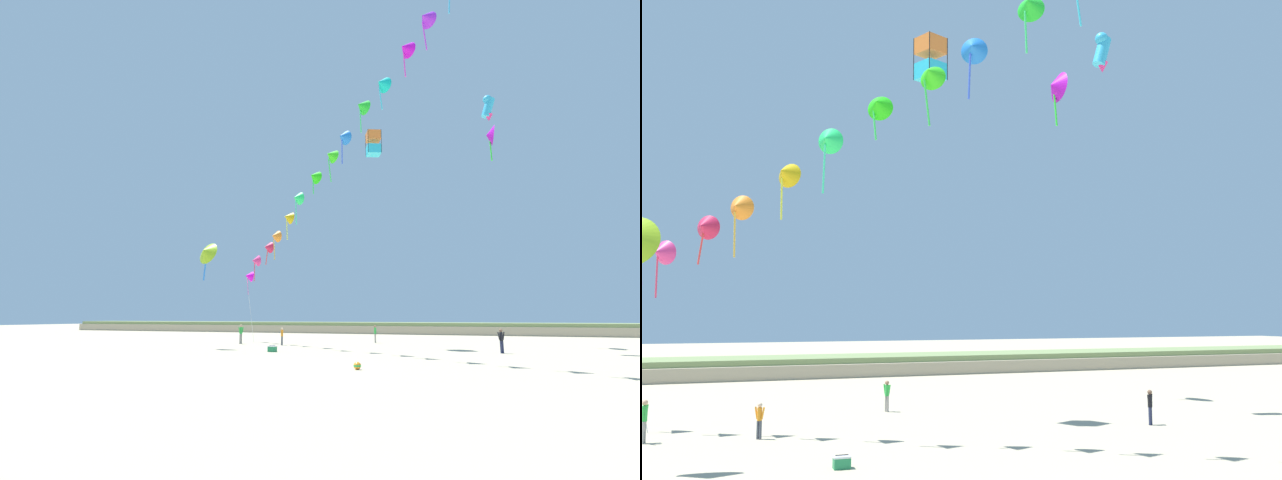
{
  "view_description": "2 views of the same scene",
  "coord_description": "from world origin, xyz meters",
  "views": [
    {
      "loc": [
        8.71,
        -19.23,
        2.47
      ],
      "look_at": [
        -2.58,
        12.61,
        8.52
      ],
      "focal_mm": 24.0,
      "sensor_mm": 36.0,
      "label": 1
    },
    {
      "loc": [
        -9.22,
        -14.43,
        5.15
      ],
      "look_at": [
        0.63,
        12.32,
        8.32
      ],
      "focal_mm": 38.0,
      "sensor_mm": 36.0,
      "label": 2
    }
  ],
  "objects": [
    {
      "name": "person_mid_center",
      "position": [
        -7.18,
        15.65,
        0.87
      ],
      "size": [
        0.43,
        0.42,
        1.51
      ],
      "color": "#474C56",
      "rests_on": "ground"
    },
    {
      "name": "person_near_left",
      "position": [
        10.4,
        13.11,
        0.94
      ],
      "size": [
        0.52,
        0.39,
        1.63
      ],
      "color": "#282D4C",
      "rests_on": "ground"
    },
    {
      "name": "person_near_right",
      "position": [
        -0.22,
        21.67,
        0.95
      ],
      "size": [
        0.33,
        0.55,
        1.65
      ],
      "color": "gray",
      "rests_on": "ground"
    },
    {
      "name": "beach_cooler",
      "position": [
        -4.91,
        9.03,
        0.21
      ],
      "size": [
        0.58,
        0.41,
        0.46
      ],
      "color": "#23844C",
      "rests_on": "ground"
    },
    {
      "name": "person_far_left",
      "position": [
        -11.62,
        16.27,
        1.01
      ],
      "size": [
        0.26,
        0.61,
        1.74
      ],
      "color": "gray",
      "rests_on": "ground"
    },
    {
      "name": "large_kite_mid_trail",
      "position": [
        10.91,
        17.34,
        20.01
      ],
      "size": [
        1.26,
        0.84,
        2.33
      ],
      "color": "#32B1E1"
    },
    {
      "name": "large_kite_outer_drift",
      "position": [
        11.25,
        23.56,
        20.0
      ],
      "size": [
        1.01,
        2.06,
        3.75
      ],
      "color": "#BB14C2"
    },
    {
      "name": "kite_banner_string",
      "position": [
        -1.38,
        11.18,
        14.83
      ],
      "size": [
        24.38,
        18.52,
        23.82
      ],
      "color": "#E90DDD"
    },
    {
      "name": "large_kite_high_solo",
      "position": [
        0.88,
        17.69,
        18.29
      ],
      "size": [
        1.66,
        1.66,
        2.23
      ],
      "color": "#28C0E0"
    },
    {
      "name": "dune_ridge",
      "position": [
        0.0,
        45.68,
        0.79
      ],
      "size": [
        120.0,
        8.08,
        1.6
      ],
      "color": "tan",
      "rests_on": "ground"
    }
  ]
}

